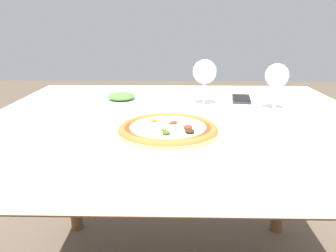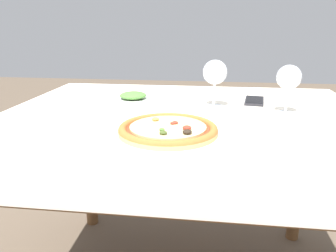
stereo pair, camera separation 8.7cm
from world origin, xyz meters
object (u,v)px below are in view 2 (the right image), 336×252
object	(u,v)px
dining_table	(183,141)
wine_glass_far_right	(215,73)
pizza_plate	(168,131)
cell_phone	(254,101)
fork	(73,143)
wine_glass_far_left	(289,79)
side_plate	(133,98)

from	to	relation	value
dining_table	wine_glass_far_right	size ratio (longest dim) A/B	7.38
pizza_plate	cell_phone	distance (m)	0.52
wine_glass_far_right	dining_table	bearing A→B (deg)	-121.62
pizza_plate	fork	distance (m)	0.25
pizza_plate	cell_phone	size ratio (longest dim) A/B	2.02
wine_glass_far_left	wine_glass_far_right	xyz separation A→B (m)	(-0.24, 0.06, 0.00)
dining_table	pizza_plate	world-z (taller)	pizza_plate
dining_table	fork	world-z (taller)	fork
wine_glass_far_right	side_plate	xyz separation A→B (m)	(-0.31, 0.05, -0.11)
pizza_plate	side_plate	bearing A→B (deg)	115.32
dining_table	side_plate	size ratio (longest dim) A/B	7.03
wine_glass_far_right	cell_phone	bearing A→B (deg)	32.07
pizza_plate	wine_glass_far_right	size ratio (longest dim) A/B	1.81
wine_glass_far_right	side_plate	world-z (taller)	wine_glass_far_right
fork	wine_glass_far_right	distance (m)	0.57
dining_table	side_plate	world-z (taller)	side_plate
side_plate	pizza_plate	bearing A→B (deg)	-64.68
pizza_plate	wine_glass_far_left	bearing A→B (deg)	37.68
dining_table	wine_glass_far_left	world-z (taller)	wine_glass_far_left
dining_table	cell_phone	world-z (taller)	cell_phone
wine_glass_far_right	cell_phone	xyz separation A→B (m)	(0.16, 0.10, -0.12)
fork	cell_phone	size ratio (longest dim) A/B	1.11
fork	cell_phone	distance (m)	0.74
pizza_plate	wine_glass_far_right	xyz separation A→B (m)	(0.12, 0.34, 0.11)
dining_table	fork	xyz separation A→B (m)	(-0.26, -0.28, 0.08)
dining_table	wine_glass_far_left	distance (m)	0.40
wine_glass_far_left	side_plate	size ratio (longest dim) A/B	0.92
fork	wine_glass_far_right	bearing A→B (deg)	50.66
wine_glass_far_left	wine_glass_far_right	bearing A→B (deg)	165.22
wine_glass_far_left	side_plate	xyz separation A→B (m)	(-0.55, 0.12, -0.11)
fork	cell_phone	bearing A→B (deg)	46.05
pizza_plate	cell_phone	xyz separation A→B (m)	(0.28, 0.44, -0.01)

